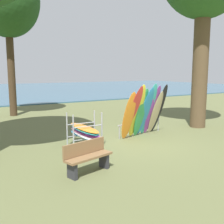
{
  "coord_description": "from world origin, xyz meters",
  "views": [
    {
      "loc": [
        -6.01,
        -8.21,
        2.73
      ],
      "look_at": [
        -0.68,
        0.95,
        1.1
      ],
      "focal_mm": 43.2,
      "sensor_mm": 36.0,
      "label": 1
    }
  ],
  "objects_px": {
    "park_bench": "(87,156)",
    "tree_mid_behind": "(7,1)",
    "board_storage_rack": "(84,132)",
    "leaning_board_pile": "(145,112)"
  },
  "relations": [
    {
      "from": "tree_mid_behind",
      "to": "leaning_board_pile",
      "type": "relative_size",
      "value": 3.49
    },
    {
      "from": "tree_mid_behind",
      "to": "board_storage_rack",
      "type": "xyz_separation_m",
      "value": [
        0.93,
        -8.41,
        -6.14
      ]
    },
    {
      "from": "tree_mid_behind",
      "to": "park_bench",
      "type": "distance_m",
      "value": 12.44
    },
    {
      "from": "park_bench",
      "to": "tree_mid_behind",
      "type": "bearing_deg",
      "value": 89.73
    },
    {
      "from": "park_bench",
      "to": "board_storage_rack",
      "type": "bearing_deg",
      "value": 67.37
    },
    {
      "from": "board_storage_rack",
      "to": "park_bench",
      "type": "xyz_separation_m",
      "value": [
        -0.98,
        -2.35,
        -0.1
      ]
    },
    {
      "from": "leaning_board_pile",
      "to": "tree_mid_behind",
      "type": "bearing_deg",
      "value": 114.46
    },
    {
      "from": "tree_mid_behind",
      "to": "park_bench",
      "type": "bearing_deg",
      "value": -90.27
    },
    {
      "from": "tree_mid_behind",
      "to": "park_bench",
      "type": "relative_size",
      "value": 6.09
    },
    {
      "from": "leaning_board_pile",
      "to": "park_bench",
      "type": "height_order",
      "value": "leaning_board_pile"
    }
  ]
}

